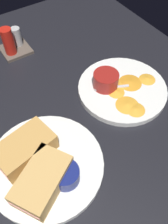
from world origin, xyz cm
name	(u,v)px	position (x,y,z in cm)	size (l,w,h in cm)	color
ground_plane	(40,131)	(0.00, 0.00, -1.50)	(110.00, 110.00, 3.00)	black
plate_sandwich_main	(46,165)	(-3.36, -10.25, 0.80)	(26.13, 26.13, 1.60)	white
sandwich_half_near	(25,149)	(-5.78, -5.92, 4.00)	(14.37, 9.98, 4.80)	tan
sandwich_half_far	(42,181)	(-5.90, -14.52, 4.00)	(15.06, 13.24, 4.80)	tan
ramekin_dark_sauce	(65,175)	(-1.33, -15.77, 3.55)	(6.08, 6.08, 3.61)	navy
spoon_by_dark_ramekin	(49,163)	(-2.61, -10.83, 1.96)	(3.93, 9.91, 0.80)	silver
plate_chips_companion	(122,89)	(25.54, -1.54, 0.80)	(24.91, 24.91, 1.60)	white
ramekin_light_gravy	(106,80)	(21.80, 1.57, 3.89)	(7.04, 7.04, 4.29)	maroon
spoon_by_gravy_ramekin	(104,88)	(20.85, 0.64, 1.96)	(9.57, 5.51, 0.80)	silver
plantain_chip_scatter	(128,91)	(25.56, -3.79, 1.90)	(17.98, 16.26, 0.60)	gold
condiment_caddy	(13,43)	(7.02, 31.32, 3.41)	(9.00, 9.00, 9.50)	brown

